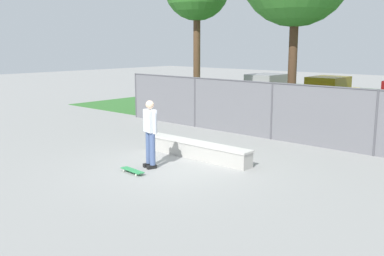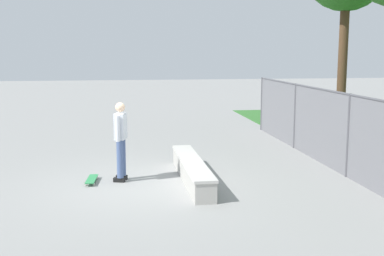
# 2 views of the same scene
# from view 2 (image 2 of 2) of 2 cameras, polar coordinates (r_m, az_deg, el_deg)

# --- Properties ---
(ground_plane) EXTENTS (80.00, 80.00, 0.00)m
(ground_plane) POSITION_cam_2_polar(r_m,az_deg,el_deg) (11.11, -5.16, -6.59)
(ground_plane) COLOR gray
(concrete_ledge) EXTENTS (3.69, 0.50, 0.48)m
(concrete_ledge) POSITION_cam_2_polar(r_m,az_deg,el_deg) (11.34, -0.01, -4.95)
(concrete_ledge) COLOR #A8A59E
(concrete_ledge) RESTS_ON ground
(skateboarder) EXTENTS (0.58, 0.35, 1.82)m
(skateboarder) POSITION_cam_2_polar(r_m,az_deg,el_deg) (11.29, -8.29, -1.14)
(skateboarder) COLOR black
(skateboarder) RESTS_ON ground
(skateboard) EXTENTS (0.81, 0.27, 0.09)m
(skateboard) POSITION_cam_2_polar(r_m,az_deg,el_deg) (11.47, -11.59, -5.85)
(skateboard) COLOR #2D8C4C
(skateboard) RESTS_ON ground
(chainlink_fence) EXTENTS (14.30, 0.07, 1.99)m
(chainlink_fence) POSITION_cam_2_polar(r_m,az_deg,el_deg) (12.08, 17.74, -0.49)
(chainlink_fence) COLOR #4C4C51
(chainlink_fence) RESTS_ON ground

